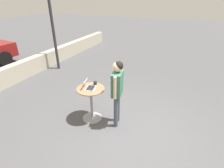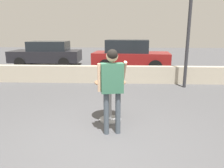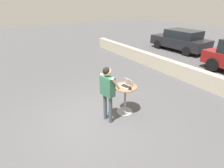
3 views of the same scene
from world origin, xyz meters
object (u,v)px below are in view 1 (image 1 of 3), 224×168
cafe_table (91,100)px  laptop (88,87)px  coffee_mug (95,83)px  standing_person (117,86)px

cafe_table → laptop: bearing=102.9°
cafe_table → coffee_mug: 0.48m
cafe_table → standing_person: (0.08, -0.71, 0.55)m
cafe_table → laptop: size_ratio=2.37×
coffee_mug → laptop: bearing=165.1°
cafe_table → laptop: laptop is taller
cafe_table → coffee_mug: bearing=-2.9°
laptop → standing_person: bearing=-83.2°
laptop → coffee_mug: laptop is taller
standing_person → cafe_table: bearing=96.3°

